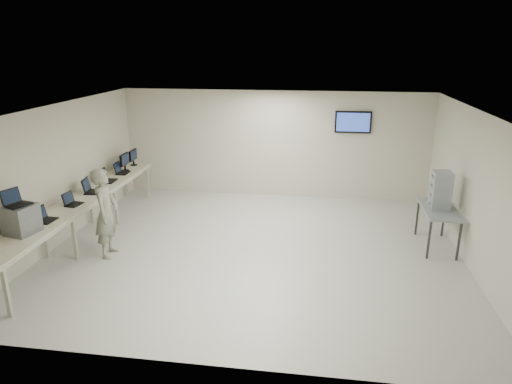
# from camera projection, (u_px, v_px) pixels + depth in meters

# --- Properties ---
(room) EXTENTS (8.01, 7.01, 2.81)m
(room) POSITION_uv_depth(u_px,v_px,m) (257.00, 181.00, 8.73)
(room) COLOR #B6B6B2
(room) RESTS_ON ground
(workbench) EXTENTS (0.76, 6.00, 0.90)m
(workbench) POSITION_uv_depth(u_px,v_px,m) (82.00, 202.00, 9.35)
(workbench) COLOR beige
(workbench) RESTS_ON ground
(equipment_box) EXTENTS (0.50, 0.54, 0.49)m
(equipment_box) POSITION_uv_depth(u_px,v_px,m) (22.00, 219.00, 7.57)
(equipment_box) COLOR slate
(equipment_box) RESTS_ON workbench
(laptop_on_box) EXTENTS (0.40, 0.43, 0.28)m
(laptop_on_box) POSITION_uv_depth(u_px,v_px,m) (15.00, 201.00, 7.48)
(laptop_on_box) COLOR black
(laptop_on_box) RESTS_ON equipment_box
(laptop_0) EXTENTS (0.30, 0.36, 0.27)m
(laptop_0) POSITION_uv_depth(u_px,v_px,m) (44.00, 217.00, 8.15)
(laptop_0) COLOR black
(laptop_0) RESTS_ON workbench
(laptop_1) EXTENTS (0.31, 0.35, 0.26)m
(laptop_1) POSITION_uv_depth(u_px,v_px,m) (71.00, 202.00, 8.96)
(laptop_1) COLOR black
(laptop_1) RESTS_ON workbench
(laptop_2) EXTENTS (0.37, 0.42, 0.30)m
(laptop_2) POSITION_uv_depth(u_px,v_px,m) (90.00, 189.00, 9.72)
(laptop_2) COLOR black
(laptop_2) RESTS_ON workbench
(laptop_3) EXTENTS (0.33, 0.40, 0.30)m
(laptop_3) POSITION_uv_depth(u_px,v_px,m) (106.00, 178.00, 10.49)
(laptop_3) COLOR black
(laptop_3) RESTS_ON workbench
(laptop_4) EXTENTS (0.30, 0.36, 0.28)m
(laptop_4) POSITION_uv_depth(u_px,v_px,m) (121.00, 171.00, 11.14)
(laptop_4) COLOR black
(laptop_4) RESTS_ON workbench
(monitor_near) EXTENTS (0.19, 0.44, 0.43)m
(monitor_near) POSITION_uv_depth(u_px,v_px,m) (125.00, 160.00, 11.33)
(monitor_near) COLOR black
(monitor_near) RESTS_ON workbench
(monitor_far) EXTENTS (0.18, 0.41, 0.41)m
(monitor_far) POSITION_uv_depth(u_px,v_px,m) (133.00, 156.00, 11.84)
(monitor_far) COLOR black
(monitor_far) RESTS_ON workbench
(soldier) EXTENTS (0.49, 0.68, 1.74)m
(soldier) POSITION_uv_depth(u_px,v_px,m) (106.00, 213.00, 8.64)
(soldier) COLOR slate
(soldier) RESTS_ON ground
(side_table) EXTENTS (0.64, 1.38, 0.83)m
(side_table) POSITION_uv_depth(u_px,v_px,m) (439.00, 212.00, 9.03)
(side_table) COLOR gray
(side_table) RESTS_ON ground
(storage_bins) EXTENTS (0.36, 0.39, 0.75)m
(storage_bins) POSITION_uv_depth(u_px,v_px,m) (441.00, 190.00, 8.90)
(storage_bins) COLOR #96A1AA
(storage_bins) RESTS_ON side_table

